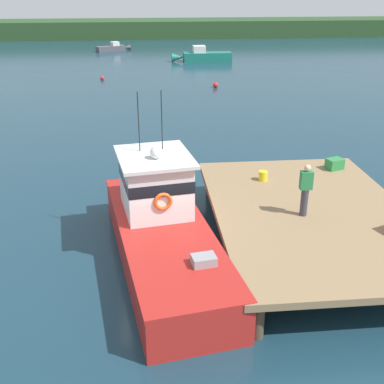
{
  "coord_description": "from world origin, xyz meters",
  "views": [
    {
      "loc": [
        -0.17,
        -12.95,
        7.74
      ],
      "look_at": [
        1.2,
        1.31,
        1.4
      ],
      "focal_mm": 44.91,
      "sensor_mm": 36.0,
      "label": 1
    }
  ],
  "objects_px": {
    "moored_boat_mid_harbor": "(113,48)",
    "mooring_buoy_spare_mooring": "(216,85)",
    "main_fishing_boat": "(160,225)",
    "deckhand_by_the_boat": "(305,189)",
    "crate_single_by_cleat": "(335,164)",
    "mooring_buoy_channel_marker": "(102,78)",
    "bait_bucket": "(263,176)",
    "moored_boat_outer_mooring": "(203,56)"
  },
  "relations": [
    {
      "from": "moored_boat_mid_harbor",
      "to": "mooring_buoy_spare_mooring",
      "type": "height_order",
      "value": "moored_boat_mid_harbor"
    },
    {
      "from": "main_fishing_boat",
      "to": "mooring_buoy_spare_mooring",
      "type": "relative_size",
      "value": 23.67
    },
    {
      "from": "main_fishing_boat",
      "to": "mooring_buoy_spare_mooring",
      "type": "distance_m",
      "value": 25.13
    },
    {
      "from": "main_fishing_boat",
      "to": "mooring_buoy_spare_mooring",
      "type": "height_order",
      "value": "main_fishing_boat"
    },
    {
      "from": "main_fishing_boat",
      "to": "deckhand_by_the_boat",
      "type": "relative_size",
      "value": 6.11
    },
    {
      "from": "deckhand_by_the_boat",
      "to": "moored_boat_mid_harbor",
      "type": "distance_m",
      "value": 47.7
    },
    {
      "from": "crate_single_by_cleat",
      "to": "mooring_buoy_spare_mooring",
      "type": "relative_size",
      "value": 1.43
    },
    {
      "from": "deckhand_by_the_boat",
      "to": "moored_boat_mid_harbor",
      "type": "relative_size",
      "value": 0.39
    },
    {
      "from": "crate_single_by_cleat",
      "to": "mooring_buoy_channel_marker",
      "type": "height_order",
      "value": "crate_single_by_cleat"
    },
    {
      "from": "bait_bucket",
      "to": "deckhand_by_the_boat",
      "type": "xyz_separation_m",
      "value": [
        0.57,
        -2.84,
        0.69
      ]
    },
    {
      "from": "main_fishing_boat",
      "to": "moored_boat_mid_harbor",
      "type": "distance_m",
      "value": 46.96
    },
    {
      "from": "deckhand_by_the_boat",
      "to": "mooring_buoy_spare_mooring",
      "type": "height_order",
      "value": "deckhand_by_the_boat"
    },
    {
      "from": "mooring_buoy_channel_marker",
      "to": "deckhand_by_the_boat",
      "type": "bearing_deg",
      "value": -74.04
    },
    {
      "from": "moored_boat_mid_harbor",
      "to": "bait_bucket",
      "type": "bearing_deg",
      "value": -80.07
    },
    {
      "from": "crate_single_by_cleat",
      "to": "moored_boat_mid_harbor",
      "type": "relative_size",
      "value": 0.15
    },
    {
      "from": "moored_boat_outer_mooring",
      "to": "mooring_buoy_channel_marker",
      "type": "bearing_deg",
      "value": -136.02
    },
    {
      "from": "main_fishing_boat",
      "to": "moored_boat_outer_mooring",
      "type": "xyz_separation_m",
      "value": [
        5.77,
        37.95,
        -0.47
      ]
    },
    {
      "from": "bait_bucket",
      "to": "mooring_buoy_channel_marker",
      "type": "bearing_deg",
      "value": 106.45
    },
    {
      "from": "deckhand_by_the_boat",
      "to": "moored_boat_outer_mooring",
      "type": "distance_m",
      "value": 38.16
    },
    {
      "from": "deckhand_by_the_boat",
      "to": "crate_single_by_cleat",
      "type": "bearing_deg",
      "value": 57.23
    },
    {
      "from": "mooring_buoy_channel_marker",
      "to": "crate_single_by_cleat",
      "type": "bearing_deg",
      "value": -67.09
    },
    {
      "from": "moored_boat_mid_harbor",
      "to": "moored_boat_outer_mooring",
      "type": "height_order",
      "value": "moored_boat_outer_mooring"
    },
    {
      "from": "bait_bucket",
      "to": "moored_boat_mid_harbor",
      "type": "xyz_separation_m",
      "value": [
        -7.72,
        44.1,
        -1.0
      ]
    },
    {
      "from": "bait_bucket",
      "to": "deckhand_by_the_boat",
      "type": "distance_m",
      "value": 2.97
    },
    {
      "from": "moored_boat_outer_mooring",
      "to": "mooring_buoy_spare_mooring",
      "type": "bearing_deg",
      "value": -92.54
    },
    {
      "from": "moored_boat_outer_mooring",
      "to": "crate_single_by_cleat",
      "type": "bearing_deg",
      "value": -88.47
    },
    {
      "from": "moored_boat_mid_harbor",
      "to": "mooring_buoy_channel_marker",
      "type": "height_order",
      "value": "moored_boat_mid_harbor"
    },
    {
      "from": "main_fishing_boat",
      "to": "crate_single_by_cleat",
      "type": "height_order",
      "value": "main_fishing_boat"
    },
    {
      "from": "main_fishing_boat",
      "to": "bait_bucket",
      "type": "xyz_separation_m",
      "value": [
        3.75,
        2.69,
        0.36
      ]
    },
    {
      "from": "crate_single_by_cleat",
      "to": "deckhand_by_the_boat",
      "type": "relative_size",
      "value": 0.37
    },
    {
      "from": "crate_single_by_cleat",
      "to": "moored_boat_mid_harbor",
      "type": "height_order",
      "value": "crate_single_by_cleat"
    },
    {
      "from": "bait_bucket",
      "to": "moored_boat_outer_mooring",
      "type": "distance_m",
      "value": 35.33
    },
    {
      "from": "moored_boat_outer_mooring",
      "to": "mooring_buoy_spare_mooring",
      "type": "distance_m",
      "value": 13.39
    },
    {
      "from": "mooring_buoy_spare_mooring",
      "to": "crate_single_by_cleat",
      "type": "bearing_deg",
      "value": -85.88
    },
    {
      "from": "mooring_buoy_spare_mooring",
      "to": "mooring_buoy_channel_marker",
      "type": "distance_m",
      "value": 9.94
    },
    {
      "from": "main_fishing_boat",
      "to": "moored_boat_outer_mooring",
      "type": "relative_size",
      "value": 1.61
    },
    {
      "from": "moored_boat_outer_mooring",
      "to": "deckhand_by_the_boat",
      "type": "bearing_deg",
      "value": -92.18
    },
    {
      "from": "mooring_buoy_spare_mooring",
      "to": "mooring_buoy_channel_marker",
      "type": "xyz_separation_m",
      "value": [
        -9.08,
        4.03,
        -0.04
      ]
    },
    {
      "from": "bait_bucket",
      "to": "deckhand_by_the_boat",
      "type": "height_order",
      "value": "deckhand_by_the_boat"
    },
    {
      "from": "bait_bucket",
      "to": "moored_boat_outer_mooring",
      "type": "height_order",
      "value": "moored_boat_outer_mooring"
    },
    {
      "from": "main_fishing_boat",
      "to": "moored_boat_mid_harbor",
      "type": "height_order",
      "value": "main_fishing_boat"
    },
    {
      "from": "crate_single_by_cleat",
      "to": "bait_bucket",
      "type": "xyz_separation_m",
      "value": [
        -2.94,
        -0.85,
        -0.03
      ]
    }
  ]
}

